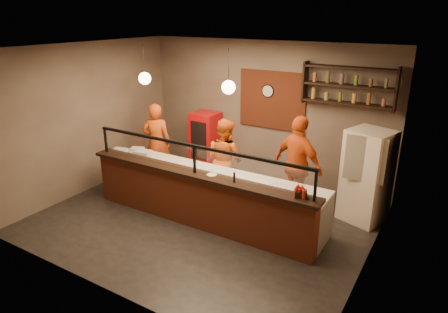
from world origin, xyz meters
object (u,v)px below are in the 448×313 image
Objects in this scene: red_cooler at (206,142)px; pepper_mill at (234,177)px; condiment_caddy at (301,194)px; cook_mid at (225,159)px; cook_right at (298,165)px; wall_clock at (268,91)px; cook_left at (157,142)px; fridge at (367,176)px; pizza_dough at (257,185)px.

red_cooler is 3.34m from pepper_mill.
condiment_caddy is at bearing 1.53° from pepper_mill.
red_cooler is at bearing -28.22° from cook_mid.
cook_mid is at bearing 29.97° from cook_right.
wall_clock reaches higher than pepper_mill.
cook_left is 1.27m from red_cooler.
cook_left reaches higher than cook_mid.
cook_right is (3.41, 0.18, 0.06)m from cook_left.
cook_mid is 9.86× the size of pepper_mill.
cook_right reaches higher than fridge.
pepper_mill reaches higher than condiment_caddy.
fridge is at bearing -8.60° from red_cooler.
pizza_dough is 2.33× the size of condiment_caddy.
condiment_caddy is at bearing -90.49° from fridge.
pepper_mill is (2.87, -1.37, 0.23)m from cook_left.
cook_mid is 1.54m from cook_right.
cook_left is 1.24× the size of red_cooler.
cook_right is 1.28m from fridge.
wall_clock reaches higher than cook_right.
cook_mid is 0.98× the size of fridge.
fridge is at bearing 71.45° from condiment_caddy.
cook_mid is at bearing -100.04° from wall_clock.
cook_right reaches higher than pizza_dough.
fridge reaches higher than pizza_dough.
cook_right is 10.17× the size of condiment_caddy.
wall_clock is at bearing 111.72° from pizza_dough.
red_cooler is (-1.51, -0.31, -1.36)m from wall_clock.
condiment_caddy is (1.89, -2.73, -0.99)m from wall_clock.
wall_clock is at bearing 104.52° from pepper_mill.
wall_clock is 2.06m from red_cooler.
cook_mid is 0.90× the size of cook_right.
cook_mid reaches higher than pizza_dough.
cook_right is 1.18m from pizza_dough.
fridge is at bearing 161.26° from cook_left.
fridge is (4.65, 0.48, -0.03)m from cook_left.
condiment_caddy is at bearing -21.89° from pizza_dough.
cook_left is 10.37× the size of pepper_mill.
pepper_mill is (-1.78, -1.85, 0.26)m from fridge.
cook_right is 11.01× the size of pepper_mill.
cook_right reaches higher than pepper_mill.
condiment_caddy is 1.08× the size of pepper_mill.
pizza_dough is at bearing 157.23° from cook_mid.
pepper_mill is at bearing -75.48° from wall_clock.
wall_clock is 3.01m from pepper_mill.
cook_left reaches higher than condiment_caddy.
red_cooler is 8.35× the size of pepper_mill.
wall_clock is at bearing -171.69° from cook_left.
cook_left is at bearing 161.70° from condiment_caddy.
red_cooler is (0.64, 1.09, -0.18)m from cook_left.
cook_mid reaches higher than red_cooler.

